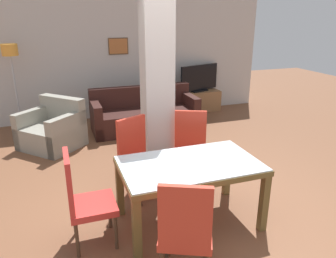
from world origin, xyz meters
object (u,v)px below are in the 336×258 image
(dining_chair_far_right, at_px, (190,147))
(dining_chair_head_left, at_px, (83,197))
(coffee_table, at_px, (162,132))
(dining_chair_near_left, at_px, (185,229))
(dining_table, at_px, (190,176))
(tv_screen, at_px, (199,79))
(floor_lamp, at_px, (11,59))
(sofa, at_px, (144,115))
(tv_stand, at_px, (199,101))
(bottle, at_px, (150,117))
(dining_chair_far_left, at_px, (138,155))
(armchair, at_px, (53,131))

(dining_chair_far_right, bearing_deg, dining_chair_head_left, 53.03)
(dining_chair_head_left, height_order, coffee_table, dining_chair_head_left)
(dining_chair_near_left, bearing_deg, dining_table, 90.00)
(tv_screen, relative_size, floor_lamp, 0.62)
(dining_chair_head_left, height_order, dining_chair_far_right, same)
(dining_chair_head_left, bearing_deg, coffee_table, 146.11)
(dining_chair_near_left, xyz_separation_m, tv_screen, (2.38, 4.96, 0.26))
(dining_table, xyz_separation_m, coffee_table, (0.47, 2.40, -0.36))
(dining_chair_near_left, distance_m, floor_lamp, 5.19)
(coffee_table, relative_size, tv_screen, 0.74)
(dining_chair_near_left, bearing_deg, sofa, 104.51)
(dining_chair_far_right, height_order, coffee_table, dining_chair_far_right)
(dining_chair_head_left, xyz_separation_m, tv_stand, (3.15, 4.16, -0.30))
(dining_chair_head_left, distance_m, bottle, 2.78)
(tv_screen, xyz_separation_m, floor_lamp, (-4.03, -0.14, 0.65))
(sofa, bearing_deg, dining_table, 83.30)
(dining_table, xyz_separation_m, tv_screen, (2.00, 4.16, 0.22))
(dining_chair_head_left, bearing_deg, dining_chair_far_left, 137.45)
(dining_chair_near_left, relative_size, coffee_table, 1.30)
(dining_chair_far_left, bearing_deg, tv_stand, -149.69)
(armchair, height_order, bottle, armchair)
(dining_chair_near_left, height_order, dining_chair_far_right, same)
(dining_chair_near_left, bearing_deg, bottle, 103.98)
(bottle, bearing_deg, floor_lamp, 144.77)
(armchair, relative_size, tv_screen, 1.18)
(sofa, xyz_separation_m, tv_screen, (1.61, 0.84, 0.51))
(dining_chair_far_left, xyz_separation_m, coffee_table, (0.84, 1.56, -0.32))
(sofa, bearing_deg, coffee_table, 94.80)
(dining_chair_far_right, height_order, sofa, dining_chair_far_right)
(dining_chair_head_left, xyz_separation_m, bottle, (1.40, 2.41, -0.01))
(dining_chair_head_left, xyz_separation_m, sofa, (1.54, 3.31, -0.25))
(dining_chair_far_left, distance_m, sofa, 2.60)
(dining_chair_head_left, height_order, tv_screen, tv_screen)
(sofa, bearing_deg, floor_lamp, -16.23)
(dining_chair_far_left, height_order, tv_stand, dining_chair_far_left)
(dining_table, xyz_separation_m, floor_lamp, (-2.03, 4.02, 0.87))
(dining_chair_near_left, xyz_separation_m, tv_stand, (2.38, 4.96, -0.30))
(dining_chair_far_right, xyz_separation_m, sofa, (0.01, 2.45, -0.25))
(dining_table, xyz_separation_m, dining_chair_near_left, (-0.38, -0.81, -0.04))
(dining_table, bearing_deg, dining_chair_far_left, 114.07)
(tv_screen, bearing_deg, armchair, 2.04)
(dining_chair_far_right, relative_size, bottle, 4.37)
(dining_table, height_order, armchair, armchair)
(dining_chair_far_left, distance_m, tv_screen, 4.09)
(armchair, xyz_separation_m, floor_lamp, (-0.62, 1.11, 1.16))
(dining_table, xyz_separation_m, dining_chair_far_right, (0.38, 0.87, -0.04))
(armchair, bearing_deg, dining_chair_far_right, 177.71)
(dining_chair_head_left, height_order, sofa, dining_chair_head_left)
(sofa, height_order, armchair, armchair)
(sofa, height_order, floor_lamp, floor_lamp)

